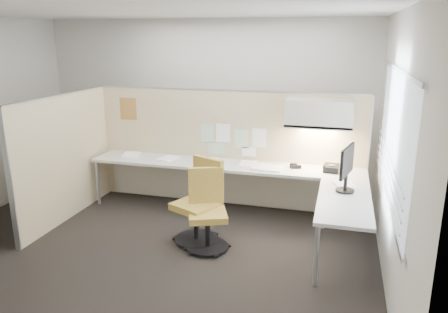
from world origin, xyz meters
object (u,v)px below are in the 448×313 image
(desk, at_px, (244,177))
(chair_right, at_px, (207,212))
(phone, at_px, (331,168))
(monitor, at_px, (347,166))
(chair_left, at_px, (200,204))

(desk, height_order, chair_right, chair_right)
(chair_right, xyz_separation_m, phone, (1.41, 1.17, 0.33))
(monitor, height_order, phone, monitor)
(chair_left, distance_m, phone, 1.87)
(phone, bearing_deg, desk, -166.53)
(chair_left, height_order, monitor, monitor)
(chair_left, relative_size, phone, 4.59)
(monitor, distance_m, phone, 0.83)
(chair_left, bearing_deg, desk, 91.46)
(chair_left, bearing_deg, monitor, 32.89)
(desk, bearing_deg, chair_left, -113.20)
(desk, distance_m, monitor, 1.57)
(chair_left, xyz_separation_m, chair_right, (0.14, -0.16, -0.04))
(chair_left, relative_size, monitor, 1.89)
(desk, height_order, chair_left, chair_left)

